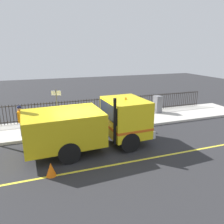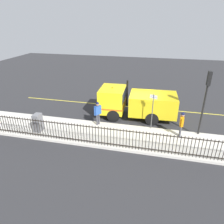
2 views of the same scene
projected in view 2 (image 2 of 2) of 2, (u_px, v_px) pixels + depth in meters
ground_plane at (140, 118)px, 16.13m from camera, size 55.27×55.27×0.00m
sidewalk_slab at (135, 138)px, 13.34m from camera, size 3.12×25.12×0.15m
lane_marking at (143, 108)px, 18.00m from camera, size 0.12×22.61×0.01m
work_truck at (133, 101)px, 15.87m from camera, size 2.70×6.09×2.65m
worker_standing at (98, 111)px, 14.45m from camera, size 0.55×0.46×1.75m
pedestrian_distant at (182, 122)px, 13.03m from camera, size 0.62×0.24×1.68m
iron_fence at (133, 140)px, 11.85m from camera, size 0.04×21.39×1.26m
traffic_light_near at (207, 91)px, 12.47m from camera, size 0.30×0.21×4.20m
utility_cabinet at (38, 123)px, 13.81m from camera, size 0.61×0.44×1.24m
traffic_cone at (162, 107)px, 17.51m from camera, size 0.39×0.39×0.55m
street_sign at (153, 108)px, 13.73m from camera, size 0.20×0.48×2.54m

